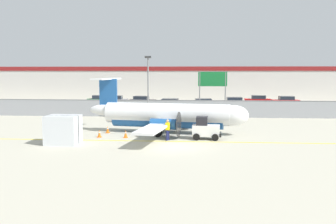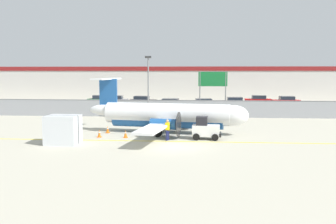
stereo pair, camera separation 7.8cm
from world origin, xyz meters
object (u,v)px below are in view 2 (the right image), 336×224
at_px(baggage_tug, 205,129).
at_px(traffic_cone_near_right, 108,129).
at_px(traffic_cone_far_left, 99,134).
at_px(parked_car_0, 101,100).
at_px(parked_car_4, 203,104).
at_px(parked_car_6, 258,100).
at_px(parked_car_5, 235,102).
at_px(traffic_cone_near_left, 151,126).
at_px(parked_car_1, 115,100).
at_px(parked_car_7, 286,101).
at_px(parked_car_2, 142,101).
at_px(apron_light_pole, 148,82).
at_px(cargo_container, 63,130).
at_px(highway_sign, 213,83).
at_px(traffic_cone_far_right, 125,134).
at_px(commuter_airplane, 170,115).
at_px(parked_car_3, 171,104).
at_px(ground_crew_worker, 167,129).

bearing_deg(baggage_tug, traffic_cone_near_right, 168.01).
relative_size(traffic_cone_far_left, parked_car_0, 0.15).
distance_m(parked_car_4, parked_car_6, 12.22).
bearing_deg(parked_car_5, parked_car_4, -147.70).
relative_size(traffic_cone_near_right, parked_car_6, 0.15).
bearing_deg(traffic_cone_near_left, parked_car_6, 61.43).
distance_m(parked_car_0, parked_car_4, 17.74).
bearing_deg(parked_car_1, traffic_cone_near_left, 109.59).
xyz_separation_m(traffic_cone_near_left, parked_car_4, (5.19, 17.99, 0.58)).
bearing_deg(parked_car_7, parked_car_6, -26.30).
distance_m(traffic_cone_far_left, parked_car_2, 27.84).
bearing_deg(parked_car_5, traffic_cone_far_left, -120.16).
distance_m(baggage_tug, traffic_cone_near_right, 9.12).
distance_m(traffic_cone_near_right, apron_light_pole, 10.42).
bearing_deg(parked_car_1, cargo_container, 94.78).
bearing_deg(parked_car_2, parked_car_0, 175.24).
xyz_separation_m(cargo_container, highway_sign, (12.10, 19.66, 3.04)).
relative_size(traffic_cone_near_left, parked_car_4, 0.15).
bearing_deg(baggage_tug, parked_car_4, 94.04).
height_order(traffic_cone_near_left, parked_car_2, parked_car_2).
bearing_deg(traffic_cone_far_right, parked_car_4, 73.55).
height_order(commuter_airplane, parked_car_3, commuter_airplane).
xyz_separation_m(cargo_container, traffic_cone_far_left, (1.97, 3.14, -0.79)).
height_order(parked_car_3, apron_light_pole, apron_light_pole).
xyz_separation_m(commuter_airplane, cargo_container, (-7.76, -5.74, -0.50)).
xyz_separation_m(baggage_tug, traffic_cone_near_left, (-5.11, 5.15, -0.54)).
distance_m(baggage_tug, highway_sign, 17.18).
height_order(cargo_container, parked_car_6, cargo_container).
distance_m(ground_crew_worker, traffic_cone_far_left, 5.97).
distance_m(cargo_container, traffic_cone_near_right, 5.85).
relative_size(traffic_cone_near_left, traffic_cone_far_left, 1.00).
relative_size(commuter_airplane, traffic_cone_near_right, 25.09).
bearing_deg(baggage_tug, parked_car_0, 123.37).
bearing_deg(apron_light_pole, parked_car_3, 80.45).
relative_size(parked_car_3, parked_car_5, 1.03).
bearing_deg(cargo_container, ground_crew_worker, 16.60).
xyz_separation_m(ground_crew_worker, parked_car_1, (-10.92, 29.74, -0.06)).
relative_size(parked_car_6, parked_car_7, 1.01).
xyz_separation_m(parked_car_3, parked_car_6, (13.57, 8.59, 0.00)).
bearing_deg(ground_crew_worker, parked_car_1, -38.02).
relative_size(baggage_tug, ground_crew_worker, 1.41).
bearing_deg(apron_light_pole, parked_car_2, 100.92).
bearing_deg(ground_crew_worker, parked_car_3, -54.84).
xyz_separation_m(commuter_airplane, parked_car_1, (-10.86, 26.15, -0.71)).
height_order(baggage_tug, cargo_container, cargo_container).
distance_m(parked_car_2, parked_car_5, 14.51).
xyz_separation_m(ground_crew_worker, parked_car_6, (12.20, 32.04, -0.06)).
distance_m(parked_car_0, parked_car_2, 7.21).
xyz_separation_m(cargo_container, parked_car_3, (6.45, 25.60, -0.21)).
distance_m(parked_car_6, highway_sign, 16.86).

